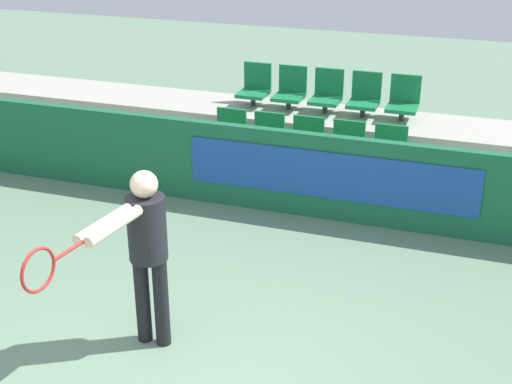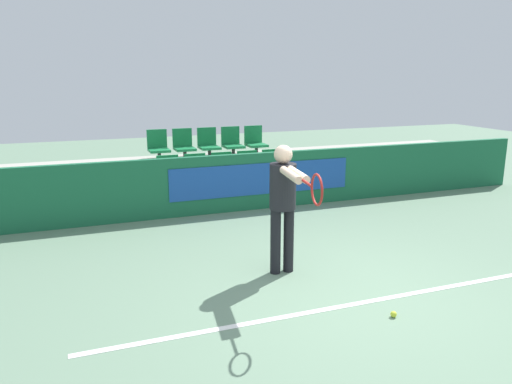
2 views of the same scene
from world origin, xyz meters
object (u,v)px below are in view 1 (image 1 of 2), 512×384
at_px(stadium_chair_1, 267,139).
at_px(stadium_chair_7, 327,94).
at_px(stadium_chair_5, 255,87).
at_px(stadium_chair_6, 290,90).
at_px(stadium_chair_2, 306,144).
at_px(stadium_chair_4, 388,153).
at_px(stadium_chair_0, 229,135).
at_px(tennis_player, 143,243).
at_px(stadium_chair_8, 365,97).
at_px(stadium_chair_9, 403,101).
at_px(stadium_chair_3, 346,148).

height_order(stadium_chair_1, stadium_chair_7, stadium_chair_7).
relative_size(stadium_chair_5, stadium_chair_6, 1.00).
relative_size(stadium_chair_5, stadium_chair_7, 1.00).
height_order(stadium_chair_2, stadium_chair_4, same).
distance_m(stadium_chair_0, stadium_chair_6, 1.26).
xyz_separation_m(stadium_chair_2, tennis_player, (-0.37, -3.76, 0.38)).
bearing_deg(tennis_player, stadium_chair_8, 87.53).
relative_size(stadium_chair_4, stadium_chair_7, 1.00).
distance_m(stadium_chair_1, stadium_chair_4, 1.59).
relative_size(stadium_chair_0, stadium_chair_7, 1.00).
bearing_deg(stadium_chair_7, stadium_chair_1, -116.19).
bearing_deg(stadium_chair_8, tennis_player, -100.56).
height_order(stadium_chair_2, stadium_chair_9, stadium_chair_9).
bearing_deg(stadium_chair_6, stadium_chair_7, 0.00).
relative_size(stadium_chair_0, stadium_chair_3, 1.00).
xyz_separation_m(stadium_chair_6, stadium_chair_9, (1.59, 0.00, 0.00)).
relative_size(stadium_chair_3, stadium_chair_5, 1.00).
distance_m(stadium_chair_1, stadium_chair_8, 1.55).
relative_size(stadium_chair_3, stadium_chair_4, 1.00).
relative_size(stadium_chair_4, stadium_chair_9, 1.00).
height_order(stadium_chair_1, tennis_player, tennis_player).
xyz_separation_m(stadium_chair_6, stadium_chair_7, (0.53, 0.00, 0.00)).
relative_size(stadium_chair_0, stadium_chair_9, 1.00).
bearing_deg(stadium_chair_4, tennis_player, -110.85).
distance_m(stadium_chair_2, stadium_chair_7, 1.14).
bearing_deg(stadium_chair_5, stadium_chair_4, -26.94).
xyz_separation_m(stadium_chair_1, stadium_chair_2, (0.53, 0.00, 0.00)).
xyz_separation_m(stadium_chair_0, stadium_chair_2, (1.06, 0.00, 0.00)).
bearing_deg(stadium_chair_1, stadium_chair_5, 116.19).
height_order(stadium_chair_0, stadium_chair_6, stadium_chair_6).
xyz_separation_m(stadium_chair_2, stadium_chair_7, (0.00, 1.08, 0.37)).
xyz_separation_m(stadium_chair_4, stadium_chair_7, (-1.06, 1.08, 0.37)).
relative_size(stadium_chair_4, stadium_chair_5, 1.00).
bearing_deg(stadium_chair_6, stadium_chair_4, -34.12).
relative_size(stadium_chair_0, tennis_player, 0.36).
height_order(stadium_chair_5, stadium_chair_9, same).
bearing_deg(stadium_chair_8, stadium_chair_5, 180.00).
height_order(stadium_chair_0, stadium_chair_5, stadium_chair_5).
distance_m(stadium_chair_9, tennis_player, 5.04).
relative_size(stadium_chair_3, tennis_player, 0.36).
height_order(stadium_chair_1, stadium_chair_9, stadium_chair_9).
distance_m(stadium_chair_5, stadium_chair_8, 1.59).
relative_size(stadium_chair_2, stadium_chair_7, 1.00).
relative_size(stadium_chair_2, stadium_chair_4, 1.00).
bearing_deg(stadium_chair_3, stadium_chair_6, 134.54).
relative_size(stadium_chair_6, stadium_chair_8, 1.00).
height_order(stadium_chair_3, stadium_chair_4, same).
distance_m(stadium_chair_0, tennis_player, 3.84).
distance_m(stadium_chair_0, stadium_chair_9, 2.40).
relative_size(stadium_chair_2, stadium_chair_6, 1.00).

